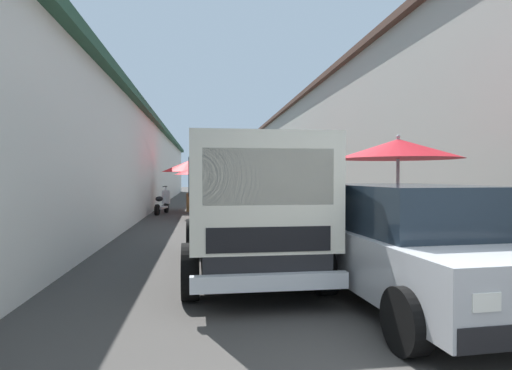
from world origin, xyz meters
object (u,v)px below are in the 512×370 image
(fruit_stall_mid_lane, at_px, (398,169))
(parked_scooter, at_px, (162,203))
(fruit_stall_near_left, at_px, (190,171))
(hatchback_car, at_px, (411,244))
(vendor_in_shade, at_px, (215,203))
(vendor_by_crates, at_px, (277,194))
(fruit_stall_near_right, at_px, (204,176))
(delivery_truck, at_px, (252,212))

(fruit_stall_mid_lane, distance_m, parked_scooter, 11.95)
(fruit_stall_near_left, xyz_separation_m, parked_scooter, (-1.35, 1.08, -1.32))
(hatchback_car, xyz_separation_m, vendor_in_shade, (5.26, 2.25, 0.17))
(fruit_stall_near_left, bearing_deg, hatchback_car, -167.61)
(fruit_stall_near_left, distance_m, vendor_by_crates, 4.45)
(fruit_stall_near_right, relative_size, fruit_stall_near_left, 0.92)
(vendor_by_crates, bearing_deg, fruit_stall_near_left, 52.84)
(fruit_stall_near_left, xyz_separation_m, vendor_in_shade, (-8.99, -0.88, -0.86))
(fruit_stall_mid_lane, bearing_deg, fruit_stall_near_left, 18.09)
(fruit_stall_mid_lane, height_order, parked_scooter, fruit_stall_mid_lane)
(hatchback_car, distance_m, vendor_in_shade, 5.72)
(delivery_truck, bearing_deg, vendor_in_shade, 5.94)
(fruit_stall_near_right, bearing_deg, vendor_in_shade, -177.61)
(delivery_truck, bearing_deg, parked_scooter, 11.53)
(fruit_stall_near_left, relative_size, fruit_stall_mid_lane, 1.05)
(fruit_stall_near_right, bearing_deg, fruit_stall_near_left, 11.97)
(vendor_in_shade, bearing_deg, fruit_stall_near_left, 5.61)
(fruit_stall_near_left, bearing_deg, fruit_stall_near_right, -168.03)
(fruit_stall_mid_lane, bearing_deg, fruit_stall_near_right, 20.01)
(delivery_truck, height_order, parked_scooter, delivery_truck)
(fruit_stall_near_left, height_order, parked_scooter, fruit_stall_near_left)
(parked_scooter, bearing_deg, fruit_stall_near_left, -38.65)
(parked_scooter, bearing_deg, hatchback_car, -161.91)
(fruit_stall_near_left, relative_size, hatchback_car, 0.60)
(fruit_stall_mid_lane, bearing_deg, hatchback_car, 158.64)
(fruit_stall_near_left, relative_size, vendor_by_crates, 1.59)
(fruit_stall_mid_lane, relative_size, vendor_in_shade, 1.44)
(fruit_stall_mid_lane, height_order, vendor_in_shade, fruit_stall_mid_lane)
(fruit_stall_near_left, bearing_deg, delivery_truck, -174.29)
(hatchback_car, height_order, vendor_in_shade, vendor_in_shade)
(fruit_stall_near_right, distance_m, delivery_truck, 10.12)
(vendor_by_crates, bearing_deg, vendor_in_shade, 157.85)
(fruit_stall_near_left, bearing_deg, fruit_stall_mid_lane, -161.91)
(fruit_stall_near_right, relative_size, vendor_in_shade, 1.39)
(fruit_stall_mid_lane, bearing_deg, vendor_by_crates, 2.95)
(delivery_truck, bearing_deg, fruit_stall_near_right, 3.83)
(vendor_by_crates, bearing_deg, hatchback_car, 178.31)
(fruit_stall_near_right, xyz_separation_m, fruit_stall_mid_lane, (-9.14, -3.33, 0.13))
(fruit_stall_near_left, distance_m, vendor_in_shade, 9.08)
(vendor_by_crates, xyz_separation_m, parked_scooter, (1.28, 4.55, -0.41))
(fruit_stall_near_left, relative_size, delivery_truck, 0.48)
(vendor_in_shade, height_order, parked_scooter, vendor_in_shade)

